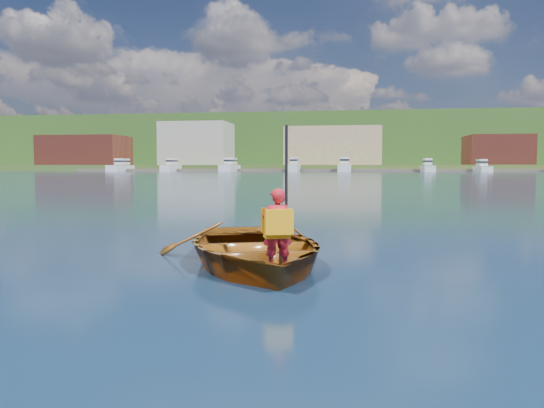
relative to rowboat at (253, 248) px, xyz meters
The scene contains 8 objects.
ground 0.78m from the rowboat, 81.89° to the right, with size 600.00×600.00×0.00m.
rowboat is the anchor object (origin of this frame).
child_paddler 0.99m from the rowboat, 60.67° to the right, with size 0.43×0.43×1.76m.
shoreline 236.09m from the rowboat, 89.97° to the left, with size 400.00×140.00×22.00m.
dock 147.27m from the rowboat, 90.24° to the left, with size 160.00×11.99×0.80m.
waterfront_buildings 164.62m from the rowboat, 92.66° to the left, with size 202.00×16.00×14.00m.
marina_yachts 142.60m from the rowboat, 91.05° to the left, with size 139.34×13.07×4.35m.
hillside_trees 237.81m from the rowboat, 90.44° to the left, with size 285.53×90.03×27.77m.
Camera 1 is at (1.24, -6.38, 1.35)m, focal length 35.00 mm.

